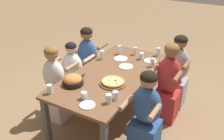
{
  "coord_description": "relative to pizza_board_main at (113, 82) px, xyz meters",
  "views": [
    {
      "loc": [
        -2.73,
        -1.56,
        2.41
      ],
      "look_at": [
        0.0,
        0.0,
        0.8
      ],
      "focal_mm": 40.0,
      "sensor_mm": 36.0,
      "label": 1
    }
  ],
  "objects": [
    {
      "name": "cocktail_glass_blue",
      "position": [
        -0.47,
        0.12,
        0.01
      ],
      "size": [
        0.08,
        0.08,
        0.11
      ],
      "color": "silver",
      "rests_on": "dining_table"
    },
    {
      "name": "diner_near_midleft",
      "position": [
        -0.17,
        -0.55,
        -0.25
      ],
      "size": [
        0.51,
        0.4,
        1.15
      ],
      "rotation": [
        0.0,
        0.0,
        1.57
      ],
      "color": "#2D5193",
      "rests_on": "ground"
    },
    {
      "name": "diner_near_midright",
      "position": [
        0.64,
        -0.55,
        -0.22
      ],
      "size": [
        0.51,
        0.4,
        1.21
      ],
      "rotation": [
        0.0,
        0.0,
        1.57
      ],
      "color": "#B22D2D",
      "rests_on": "ground"
    },
    {
      "name": "drinking_glass_g",
      "position": [
        1.03,
        0.16,
        0.03
      ],
      "size": [
        0.06,
        0.06,
        0.12
      ],
      "color": "silver",
      "rests_on": "dining_table"
    },
    {
      "name": "skillet_bowl",
      "position": [
        -0.27,
        0.45,
        0.03
      ],
      "size": [
        0.4,
        0.28,
        0.14
      ],
      "color": "black",
      "rests_on": "dining_table"
    },
    {
      "name": "empty_plate_c",
      "position": [
        0.54,
        0.08,
        -0.02
      ],
      "size": [
        0.21,
        0.21,
        0.02
      ],
      "color": "white",
      "rests_on": "dining_table"
    },
    {
      "name": "drinking_glass_i",
      "position": [
        0.6,
        0.54,
        0.04
      ],
      "size": [
        0.07,
        0.07,
        0.14
      ],
      "color": "silver",
      "rests_on": "dining_table"
    },
    {
      "name": "drinking_glass_c",
      "position": [
        -0.59,
        0.55,
        0.03
      ],
      "size": [
        0.07,
        0.07,
        0.12
      ],
      "color": "silver",
      "rests_on": "dining_table"
    },
    {
      "name": "empty_plate_b",
      "position": [
        0.91,
        -0.16,
        -0.02
      ],
      "size": [
        0.2,
        0.2,
        0.02
      ],
      "color": "white",
      "rests_on": "dining_table"
    },
    {
      "name": "drinking_glass_h",
      "position": [
        1.17,
        -0.19,
        0.03
      ],
      "size": [
        0.07,
        0.07,
        0.14
      ],
      "color": "silver",
      "rests_on": "dining_table"
    },
    {
      "name": "drinking_glass_a",
      "position": [
        0.91,
        -0.0,
        0.02
      ],
      "size": [
        0.08,
        0.08,
        0.11
      ],
      "color": "silver",
      "rests_on": "dining_table"
    },
    {
      "name": "pizza_board_main",
      "position": [
        0.0,
        0.0,
        0.0
      ],
      "size": [
        0.36,
        0.36,
        0.05
      ],
      "color": "brown",
      "rests_on": "dining_table"
    },
    {
      "name": "ground_plane",
      "position": [
        0.26,
        0.16,
        -0.78
      ],
      "size": [
        18.0,
        18.0,
        0.0
      ],
      "primitive_type": "plane",
      "color": "#896B4C",
      "rests_on": "ground"
    },
    {
      "name": "diner_far_midright",
      "position": [
        0.67,
        0.88,
        -0.22
      ],
      "size": [
        0.51,
        0.4,
        1.2
      ],
      "rotation": [
        0.0,
        0.0,
        -1.57
      ],
      "color": "#2D5193",
      "rests_on": "ground"
    },
    {
      "name": "empty_plate_d",
      "position": [
        -0.57,
        0.01,
        -0.02
      ],
      "size": [
        0.18,
        0.18,
        0.02
      ],
      "color": "white",
      "rests_on": "dining_table"
    },
    {
      "name": "empty_plate_a",
      "position": [
        0.75,
        0.28,
        -0.02
      ],
      "size": [
        0.22,
        0.22,
        0.02
      ],
      "color": "white",
      "rests_on": "dining_table"
    },
    {
      "name": "diner_far_midleft",
      "position": [
        -0.16,
        0.88,
        -0.24
      ],
      "size": [
        0.51,
        0.4,
        1.17
      ],
      "rotation": [
        0.0,
        0.0,
        -1.57
      ],
      "color": "silver",
      "rests_on": "ground"
    },
    {
      "name": "drinking_glass_e",
      "position": [
        -0.3,
        -0.2,
        0.02
      ],
      "size": [
        0.07,
        0.07,
        0.11
      ],
      "color": "silver",
      "rests_on": "dining_table"
    },
    {
      "name": "drinking_glass_d",
      "position": [
        0.74,
        -0.25,
        0.03
      ],
      "size": [
        0.06,
        0.06,
        0.13
      ],
      "color": "silver",
      "rests_on": "dining_table"
    },
    {
      "name": "drinking_glass_b",
      "position": [
        -0.4,
        -0.17,
        0.02
      ],
      "size": [
        0.07,
        0.07,
        0.11
      ],
      "color": "silver",
      "rests_on": "dining_table"
    },
    {
      "name": "drinking_glass_f",
      "position": [
        0.92,
        0.4,
        0.04
      ],
      "size": [
        0.06,
        0.06,
        0.15
      ],
      "color": "silver",
      "rests_on": "dining_table"
    },
    {
      "name": "diner_far_center",
      "position": [
        0.27,
        0.88,
        -0.29
      ],
      "size": [
        0.51,
        0.4,
        1.08
      ],
      "rotation": [
        0.0,
        0.0,
        -1.57
      ],
      "color": "silver",
      "rests_on": "ground"
    },
    {
      "name": "dining_table",
      "position": [
        0.26,
        0.16,
        -0.1
      ],
      "size": [
        1.99,
        0.99,
        0.75
      ],
      "color": "brown",
      "rests_on": "ground"
    },
    {
      "name": "diner_near_right",
      "position": [
        1.07,
        -0.55,
        -0.23
      ],
      "size": [
        0.51,
        0.4,
        1.2
      ],
      "rotation": [
        0.0,
        0.0,
        1.57
      ],
      "color": "#99999E",
      "rests_on": "ground"
    }
  ]
}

